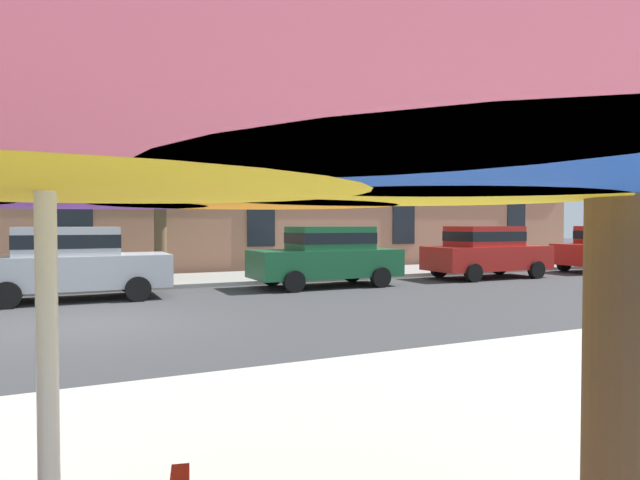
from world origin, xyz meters
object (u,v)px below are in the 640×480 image
sedan_green (327,255)px  sedan_red_midblock (609,247)px  sedan_silver (72,261)px  sedan_red (486,250)px  patio_umbrella (44,111)px  street_tree_middle (162,154)px

sedan_green → sedan_red_midblock: (12.27, 0.00, 0.00)m
sedan_silver → sedan_red_midblock: same height
sedan_red_midblock → sedan_silver: bearing=180.0°
sedan_red → sedan_red_midblock: size_ratio=1.00×
sedan_silver → patio_umbrella: size_ratio=1.10×
patio_umbrella → street_tree_middle: bearing=79.9°
sedan_silver → sedan_green: (6.86, 0.00, 0.00)m
sedan_silver → sedan_red_midblock: bearing=0.0°
sedan_red_midblock → street_tree_middle: street_tree_middle is taller
sedan_green → street_tree_middle: street_tree_middle is taller
sedan_silver → sedan_green: bearing=0.0°
sedan_red_midblock → patio_umbrella: (-19.31, -12.70, 1.21)m
sedan_red_midblock → street_tree_middle: size_ratio=0.78×
sedan_green → patio_umbrella: (-7.05, -12.70, 1.21)m
sedan_silver → sedan_green: 6.86m
sedan_silver → street_tree_middle: (2.60, 2.91, 3.06)m
sedan_silver → street_tree_middle: street_tree_middle is taller
patio_umbrella → sedan_red: bearing=44.1°
sedan_silver → sedan_red_midblock: 19.13m
sedan_red → patio_umbrella: bearing=-135.9°
sedan_red → street_tree_middle: street_tree_middle is taller
sedan_silver → sedan_red_midblock: (19.13, 0.00, 0.00)m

